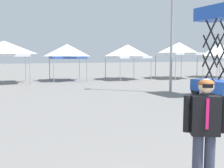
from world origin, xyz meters
TOP-DOWN VIEW (x-y plane):
  - canopy_tent_right_of_center at (-3.04, 19.88)m, footprint 3.55×3.55m
  - canopy_tent_far_left at (1.79, 20.55)m, footprint 2.80×2.80m
  - canopy_tent_center at (6.91, 19.81)m, footprint 3.31×3.31m
  - canopy_tent_behind_right at (11.70, 19.16)m, footprint 3.36×3.36m
  - canopy_tent_left_of_center at (16.03, 18.91)m, footprint 2.94×2.94m
  - scissor_lift at (7.20, 9.24)m, footprint 1.59×2.41m
  - person_foreground at (-0.01, 1.37)m, footprint 0.60×0.40m
  - light_pole_near_lift at (5.81, 11.32)m, footprint 0.36×0.36m

SIDE VIEW (x-z plane):
  - person_foreground at x=-0.01m, z-range 0.14..1.92m
  - scissor_lift at x=7.20m, z-range -0.93..3.62m
  - canopy_tent_far_left at x=1.79m, z-range 0.91..3.93m
  - canopy_tent_center at x=6.91m, z-range 0.92..3.95m
  - canopy_tent_left_of_center at x=16.03m, z-range 0.92..4.22m
  - canopy_tent_right_of_center at x=-3.04m, z-range 1.01..4.18m
  - canopy_tent_behind_right at x=11.70m, z-range 1.07..4.34m
  - light_pole_near_lift at x=5.81m, z-range 0.57..9.75m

